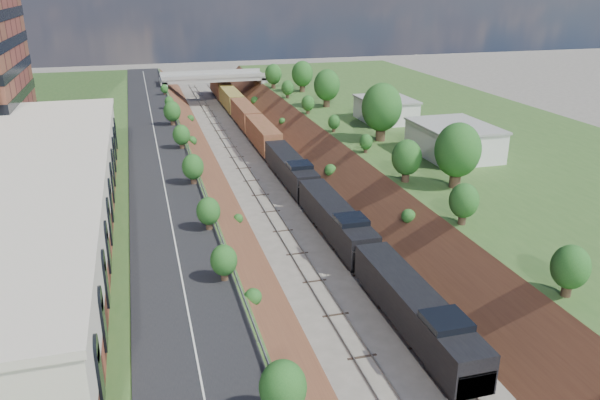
# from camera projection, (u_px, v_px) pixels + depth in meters

# --- Properties ---
(platform_left) EXTENTS (44.00, 180.00, 5.00)m
(platform_left) POSITION_uv_depth(u_px,v_px,m) (21.00, 190.00, 74.30)
(platform_left) COLOR #365A25
(platform_left) RESTS_ON ground
(platform_right) EXTENTS (44.00, 180.00, 5.00)m
(platform_right) POSITION_uv_depth(u_px,v_px,m) (480.00, 152.00, 90.91)
(platform_right) COLOR #365A25
(platform_right) RESTS_ON ground
(embankment_left) EXTENTS (10.00, 180.00, 10.00)m
(embankment_left) POSITION_uv_depth(u_px,v_px,m) (196.00, 193.00, 80.72)
(embankment_left) COLOR brown
(embankment_left) RESTS_ON ground
(embankment_right) EXTENTS (10.00, 180.00, 10.00)m
(embankment_right) POSITION_uv_depth(u_px,v_px,m) (346.00, 179.00, 86.25)
(embankment_right) COLOR brown
(embankment_right) RESTS_ON ground
(rail_left_track) EXTENTS (1.58, 180.00, 0.18)m
(rail_left_track) POSITION_uv_depth(u_px,v_px,m) (256.00, 187.00, 82.80)
(rail_left_track) COLOR gray
(rail_left_track) RESTS_ON ground
(rail_right_track) EXTENTS (1.58, 180.00, 0.18)m
(rail_right_track) POSITION_uv_depth(u_px,v_px,m) (291.00, 184.00, 84.11)
(rail_right_track) COLOR gray
(rail_right_track) RESTS_ON ground
(road) EXTENTS (8.00, 180.00, 0.10)m
(road) POSITION_uv_depth(u_px,v_px,m) (160.00, 161.00, 77.81)
(road) COLOR black
(road) RESTS_ON platform_left
(guardrail) EXTENTS (0.10, 171.00, 0.70)m
(guardrail) POSITION_uv_depth(u_px,v_px,m) (191.00, 155.00, 78.49)
(guardrail) COLOR #99999E
(guardrail) RESTS_ON platform_left
(commercial_building) EXTENTS (14.30, 62.30, 7.00)m
(commercial_building) POSITION_uv_depth(u_px,v_px,m) (30.00, 201.00, 53.61)
(commercial_building) COLOR brown
(commercial_building) RESTS_ON platform_left
(overpass) EXTENTS (24.50, 8.30, 7.40)m
(overpass) POSITION_uv_depth(u_px,v_px,m) (213.00, 83.00, 137.67)
(overpass) COLOR gray
(overpass) RESTS_ON ground
(white_building_near) EXTENTS (9.00, 12.00, 4.00)m
(white_building_near) POSITION_uv_depth(u_px,v_px,m) (454.00, 141.00, 79.73)
(white_building_near) COLOR silver
(white_building_near) RESTS_ON platform_right
(white_building_far) EXTENTS (8.00, 10.00, 3.60)m
(white_building_far) POSITION_uv_depth(u_px,v_px,m) (386.00, 110.00, 99.51)
(white_building_far) COLOR silver
(white_building_far) RESTS_ON platform_right
(tree_right_large) EXTENTS (5.25, 5.25, 7.61)m
(tree_right_large) POSITION_uv_depth(u_px,v_px,m) (458.00, 151.00, 66.43)
(tree_right_large) COLOR #473323
(tree_right_large) RESTS_ON platform_right
(tree_left_crest) EXTENTS (2.45, 2.45, 3.55)m
(tree_left_crest) POSITION_uv_depth(u_px,v_px,m) (239.00, 284.00, 41.97)
(tree_left_crest) COLOR #473323
(tree_left_crest) RESTS_ON platform_left
(freight_train) EXTENTS (3.16, 127.10, 4.69)m
(freight_train) POSITION_uv_depth(u_px,v_px,m) (266.00, 139.00, 98.20)
(freight_train) COLOR black
(freight_train) RESTS_ON ground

